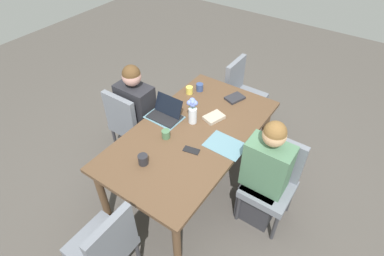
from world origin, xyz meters
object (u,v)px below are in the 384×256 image
Objects in this scene: person_near_left_near at (138,118)px; chair_head_left_right_near at (242,91)px; coffee_mug_centre_left at (189,90)px; phone_black at (191,150)px; coffee_mug_near_left at (166,134)px; coffee_mug_centre_right at (200,87)px; book_red_cover at (235,98)px; laptop_near_left_near at (166,113)px; book_blue_cover at (214,117)px; coffee_mug_near_right at (143,160)px; person_far_left_mid at (264,178)px; dining_table at (192,138)px; chair_head_right_left_far at (106,245)px; chair_far_left_mid at (273,178)px; chair_near_left_near at (130,121)px; flower_vase at (193,110)px.

person_near_left_near reaches higher than chair_head_left_right_near.
chair_head_left_right_near is 0.83m from coffee_mug_centre_left.
chair_head_left_right_near is at bearing 86.23° from phone_black.
coffee_mug_centre_right is at bearing -168.37° from coffee_mug_near_left.
person_near_left_near is 1.38m from chair_head_left_right_near.
coffee_mug_centre_right is 0.43× the size of book_red_cover.
coffee_mug_near_left is (0.25, 0.19, -0.00)m from laptop_near_left_near.
book_blue_cover is at bearing 105.98° from person_near_left_near.
laptop_near_left_near is at bearing -2.14° from coffee_mug_centre_right.
coffee_mug_near_left is at bearing -173.36° from coffee_mug_near_right.
coffee_mug_centre_right is (-0.59, -1.11, 0.26)m from person_far_left_mid.
phone_black is at bearing 33.47° from dining_table.
chair_far_left_mid is at bearing 149.53° from chair_head_right_left_far.
chair_near_left_near is at bearing -31.27° from book_red_cover.
laptop_near_left_near is 0.59m from coffee_mug_centre_right.
person_far_left_mid is (-0.05, 0.77, -0.14)m from dining_table.
person_near_left_near is (-0.07, 0.06, 0.03)m from chair_near_left_near.
coffee_mug_near_right is at bearing -137.34° from phone_black.
book_blue_cover is at bearing 178.76° from chair_head_right_left_far.
person_near_left_near is 3.73× the size of laptop_near_left_near.
chair_near_left_near is at bearing -31.59° from chair_head_left_right_near.
coffee_mug_near_right is (1.80, -0.04, 0.29)m from chair_head_left_right_near.
coffee_mug_centre_left is at bearing -24.52° from chair_head_left_right_near.
chair_near_left_near reaches higher than book_red_cover.
flower_vase reaches higher than dining_table.
person_near_left_near is 0.95m from coffee_mug_near_right.
phone_black is (0.21, 0.14, 0.08)m from dining_table.
person_near_left_near is at bearing -55.76° from book_blue_cover.
chair_near_left_near is at bearing -39.36° from coffee_mug_centre_left.
chair_near_left_near is 0.76m from coffee_mug_near_left.
coffee_mug_near_right is (0.55, 0.73, 0.29)m from chair_near_left_near.
coffee_mug_near_left is 0.55m from book_blue_cover.
coffee_mug_near_right is at bearing -54.90° from person_far_left_mid.
coffee_mug_near_left is (0.25, -0.93, 0.26)m from person_far_left_mid.
dining_table is at bearing -178.29° from chair_head_right_left_far.
chair_far_left_mid is 10.89× the size of coffee_mug_near_left.
person_near_left_near reaches higher than coffee_mug_near_left.
book_red_cover is at bearing 112.32° from coffee_mug_centre_left.
chair_far_left_mid is 0.75× the size of person_far_left_mid.
coffee_mug_near_right is at bearing -11.39° from dining_table.
chair_head_right_left_far is at bearing 11.18° from coffee_mug_centre_right.
chair_head_right_left_far is 6.00× the size of phone_black.
flower_vase is 0.43m from phone_black.
coffee_mug_near_left is at bearing -169.18° from chair_head_right_left_far.
flower_vase reaches higher than coffee_mug_near_left.
person_near_left_near is 1.56m from person_far_left_mid.
dining_table is 5.85× the size of laptop_near_left_near.
chair_head_left_right_near reaches higher than book_blue_cover.
chair_far_left_mid reaches higher than coffee_mug_centre_right.
coffee_mug_centre_right is at bearing -169.89° from coffee_mug_near_right.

